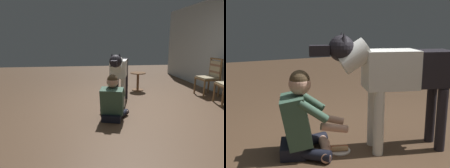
% 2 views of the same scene
% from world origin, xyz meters
% --- Properties ---
extents(ground_plane, '(14.68, 14.68, 0.00)m').
position_xyz_m(ground_plane, '(0.00, 0.00, 0.00)').
color(ground_plane, brown).
extents(person_sitting_on_floor, '(0.71, 0.59, 0.84)m').
position_xyz_m(person_sitting_on_floor, '(0.63, -0.35, 0.34)').
color(person_sitting_on_floor, black).
rests_on(person_sitting_on_floor, ground).
extents(large_dog, '(1.53, 0.61, 1.18)m').
position_xyz_m(large_dog, '(-0.26, -0.08, 0.78)').
color(large_dog, white).
rests_on(large_dog, ground).
extents(hot_dog_on_plate, '(0.22, 0.22, 0.06)m').
position_xyz_m(hot_dog_on_plate, '(0.28, -0.24, 0.03)').
color(hot_dog_on_plate, white).
rests_on(hot_dog_on_plate, ground).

